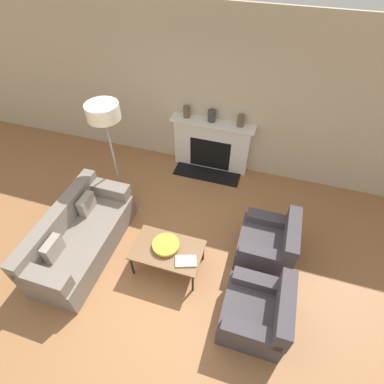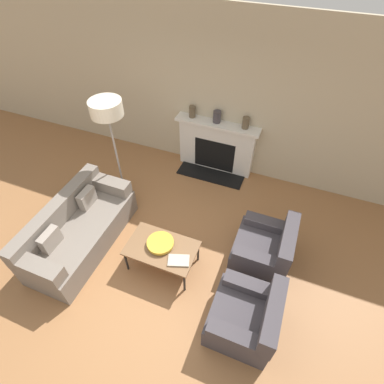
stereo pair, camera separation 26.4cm
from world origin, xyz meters
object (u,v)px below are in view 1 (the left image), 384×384
(mantel_vase_left, at_px, (187,112))
(mantel_vase_center_right, at_px, (241,121))
(mantel_vase_center_left, at_px, (212,116))
(armchair_near, at_px, (258,313))
(floor_lamp, at_px, (104,118))
(coffee_table, at_px, (167,251))
(couch, at_px, (80,237))
(fireplace, at_px, (211,146))
(armchair_far, at_px, (269,244))
(bowl, at_px, (166,245))
(book, at_px, (186,261))

(mantel_vase_left, relative_size, mantel_vase_center_right, 1.02)
(mantel_vase_left, relative_size, mantel_vase_center_left, 0.98)
(mantel_vase_center_left, bearing_deg, armchair_near, -64.27)
(floor_lamp, height_order, mantel_vase_center_right, floor_lamp)
(coffee_table, bearing_deg, couch, -175.64)
(floor_lamp, xyz_separation_m, mantel_vase_left, (0.79, 1.36, -0.52))
(fireplace, bearing_deg, mantel_vase_center_right, 1.77)
(armchair_far, relative_size, mantel_vase_center_right, 4.06)
(bowl, xyz_separation_m, mantel_vase_center_right, (0.53, 2.39, 0.66))
(floor_lamp, bearing_deg, mantel_vase_center_right, 37.29)
(coffee_table, bearing_deg, armchair_far, 24.79)
(armchair_near, distance_m, armchair_far, 1.07)
(fireplace, height_order, armchair_far, fireplace)
(bowl, height_order, mantel_vase_left, mantel_vase_left)
(armchair_far, height_order, mantel_vase_left, mantel_vase_left)
(bowl, xyz_separation_m, book, (0.34, -0.15, -0.03))
(armchair_far, bearing_deg, book, -54.85)
(fireplace, xyz_separation_m, armchair_near, (1.36, -2.85, -0.22))
(floor_lamp, relative_size, mantel_vase_left, 8.94)
(armchair_near, height_order, mantel_vase_center_right, mantel_vase_center_right)
(floor_lamp, height_order, mantel_vase_center_left, floor_lamp)
(coffee_table, relative_size, mantel_vase_left, 4.68)
(couch, distance_m, mantel_vase_center_left, 2.98)
(coffee_table, xyz_separation_m, bowl, (-0.03, 0.04, 0.07))
(fireplace, distance_m, armchair_far, 2.25)
(fireplace, relative_size, mantel_vase_center_right, 7.55)
(coffee_table, height_order, floor_lamp, floor_lamp)
(book, height_order, mantel_vase_left, mantel_vase_left)
(armchair_near, bearing_deg, coffee_table, -108.14)
(fireplace, distance_m, coffee_table, 2.41)
(armchair_far, relative_size, book, 2.53)
(armchair_near, xyz_separation_m, coffee_table, (-1.36, 0.44, 0.12))
(mantel_vase_center_left, bearing_deg, book, -82.47)
(armchair_near, relative_size, coffee_table, 0.85)
(floor_lamp, distance_m, mantel_vase_center_right, 2.30)
(armchair_near, distance_m, floor_lamp, 3.35)
(coffee_table, xyz_separation_m, mantel_vase_left, (-0.50, 2.42, 0.74))
(floor_lamp, height_order, mantel_vase_left, floor_lamp)
(armchair_far, distance_m, mantel_vase_center_right, 2.17)
(mantel_vase_center_right, bearing_deg, mantel_vase_center_left, 180.00)
(couch, bearing_deg, fireplace, -28.48)
(book, relative_size, mantel_vase_left, 1.57)
(mantel_vase_left, bearing_deg, armchair_near, -57.14)
(fireplace, height_order, armchair_near, fireplace)
(book, distance_m, mantel_vase_center_right, 2.63)
(floor_lamp, bearing_deg, coffee_table, -39.68)
(fireplace, relative_size, book, 4.70)
(couch, distance_m, armchair_far, 2.82)
(coffee_table, bearing_deg, mantel_vase_center_left, 90.60)
(couch, relative_size, mantel_vase_center_left, 8.80)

